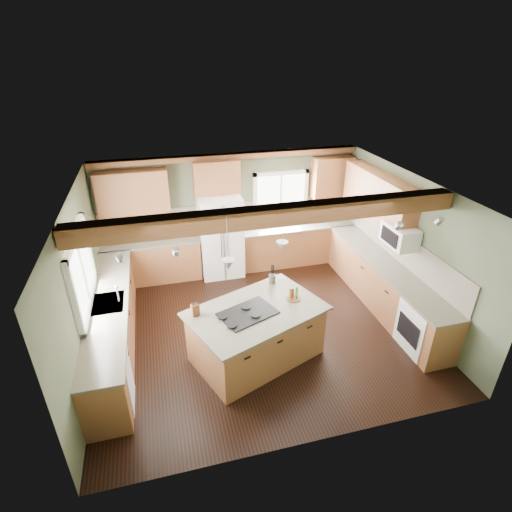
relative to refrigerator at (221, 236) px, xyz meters
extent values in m
plane|color=black|center=(0.30, -2.12, -0.90)|extent=(5.60, 5.60, 0.00)
plane|color=silver|center=(0.30, -2.12, 1.70)|extent=(5.60, 5.60, 0.00)
plane|color=#454F38|center=(0.30, 0.38, 0.40)|extent=(5.60, 0.00, 5.60)
plane|color=#454F38|center=(-2.50, -2.12, 0.40)|extent=(0.00, 5.00, 5.00)
plane|color=#454F38|center=(3.10, -2.12, 0.40)|extent=(0.00, 5.00, 5.00)
cube|color=#582C19|center=(0.30, -2.87, 1.57)|extent=(5.55, 0.26, 0.26)
cube|color=#582C19|center=(0.30, 0.28, 1.64)|extent=(5.55, 0.20, 0.10)
cube|color=brown|center=(0.30, 0.36, 0.31)|extent=(5.58, 0.03, 0.58)
cube|color=brown|center=(3.08, -2.07, 0.31)|extent=(0.03, 3.70, 0.58)
cube|color=brown|center=(-1.49, 0.08, -0.46)|extent=(2.02, 0.60, 0.88)
cube|color=#4E4839|center=(-1.49, 0.08, 0.00)|extent=(2.06, 0.64, 0.04)
cube|color=brown|center=(1.79, 0.08, -0.46)|extent=(2.62, 0.60, 0.88)
cube|color=#4E4839|center=(1.79, 0.08, 0.00)|extent=(2.66, 0.64, 0.04)
cube|color=brown|center=(-2.20, -2.07, -0.46)|extent=(0.60, 3.70, 0.88)
cube|color=#4E4839|center=(-2.20, -2.07, 0.00)|extent=(0.64, 3.74, 0.04)
cube|color=brown|center=(2.80, -2.07, -0.46)|extent=(0.60, 3.70, 0.88)
cube|color=#4E4839|center=(2.80, -2.07, 0.00)|extent=(0.64, 3.74, 0.04)
cube|color=brown|center=(-1.69, 0.21, 1.05)|extent=(1.40, 0.35, 0.90)
cube|color=brown|center=(0.00, 0.21, 1.25)|extent=(0.96, 0.35, 0.70)
cube|color=brown|center=(2.92, -1.22, 1.05)|extent=(0.35, 2.20, 0.90)
cube|color=brown|center=(2.60, 0.21, 1.05)|extent=(0.90, 0.35, 0.90)
cube|color=white|center=(-2.48, -2.07, 0.65)|extent=(0.04, 1.60, 1.05)
cube|color=white|center=(1.45, 0.36, 0.65)|extent=(1.10, 0.04, 1.00)
cube|color=#262628|center=(-2.20, -2.07, 0.01)|extent=(0.50, 0.65, 0.03)
cylinder|color=#B2B2B7|center=(-2.02, -2.07, 0.15)|extent=(0.02, 0.02, 0.28)
cube|color=white|center=(-2.19, -3.37, -0.47)|extent=(0.60, 0.60, 0.84)
cube|color=white|center=(2.79, -3.37, -0.47)|extent=(0.60, 0.72, 0.84)
cube|color=white|center=(2.88, -2.17, 0.65)|extent=(0.40, 0.70, 0.38)
cone|color=#B2B2B7|center=(-0.40, -3.04, 0.98)|extent=(0.18, 0.18, 0.16)
cone|color=#B2B2B7|center=(0.50, -2.69, 0.98)|extent=(0.18, 0.18, 0.16)
cube|color=white|center=(0.00, 0.00, 0.00)|extent=(0.90, 0.74, 1.80)
cube|color=brown|center=(0.05, -2.87, -0.46)|extent=(2.22, 1.80, 0.88)
cube|color=#4E4839|center=(0.05, -2.87, 0.00)|extent=(2.39, 1.96, 0.04)
cube|color=black|center=(-0.10, -2.92, 0.03)|extent=(0.98, 0.82, 0.02)
cube|color=brown|center=(-0.88, -2.75, 0.12)|extent=(0.13, 0.11, 0.19)
cylinder|color=#39322E|center=(0.52, -2.15, 0.10)|extent=(0.16, 0.16, 0.16)
camera|label=1|loc=(-1.23, -7.77, 3.65)|focal=28.00mm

